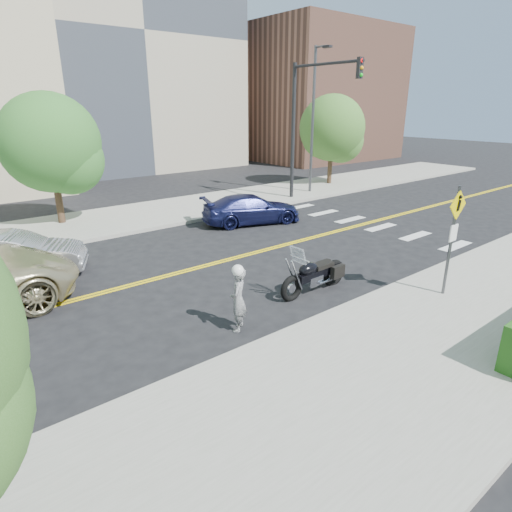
{
  "coord_description": "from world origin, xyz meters",
  "views": [
    {
      "loc": [
        -6.66,
        -11.5,
        5.1
      ],
      "look_at": [
        0.23,
        -2.94,
        1.2
      ],
      "focal_mm": 30.0,
      "sensor_mm": 36.0,
      "label": 1
    }
  ],
  "objects": [
    {
      "name": "building_right",
      "position": [
        26.0,
        20.0,
        6.0
      ],
      "size": [
        14.0,
        12.0,
        12.0
      ],
      "primitive_type": "cube",
      "color": "#8C5947",
      "rests_on": "ground_plane"
    },
    {
      "name": "ground_plane",
      "position": [
        0.0,
        0.0,
        0.0
      ],
      "size": [
        120.0,
        120.0,
        0.0
      ],
      "primitive_type": "plane",
      "color": "black",
      "rests_on": "ground"
    },
    {
      "name": "tree_far_a",
      "position": [
        -1.83,
        8.3,
        3.58
      ],
      "size": [
        4.14,
        4.14,
        5.66
      ],
      "rotation": [
        0.0,
        0.0,
        0.03
      ],
      "color": "#382619",
      "rests_on": "ground"
    },
    {
      "name": "pedestrian_sign",
      "position": [
        4.2,
        -6.31,
        1.96
      ],
      "size": [
        0.78,
        0.08,
        3.0
      ],
      "color": "#4C4C51",
      "rests_on": "sidewalk_near"
    },
    {
      "name": "sidewalk_far",
      "position": [
        0.0,
        7.5,
        0.07
      ],
      "size": [
        60.0,
        5.0,
        0.15
      ],
      "primitive_type": "cube",
      "color": "#9E9B91",
      "rests_on": "ground_plane"
    },
    {
      "name": "motorcyclist",
      "position": [
        -1.28,
        -4.15,
        0.83
      ],
      "size": [
        0.67,
        0.66,
        1.66
      ],
      "rotation": [
        0.0,
        0.0,
        3.89
      ],
      "color": "silver",
      "rests_on": "ground"
    },
    {
      "name": "lamp_post",
      "position": [
        12.0,
        6.5,
        4.15
      ],
      "size": [
        0.16,
        0.16,
        8.0
      ],
      "primitive_type": "cylinder",
      "color": "#4C4C51",
      "rests_on": "sidewalk_far"
    },
    {
      "name": "traffic_light",
      "position": [
        10.0,
        5.08,
        4.67
      ],
      "size": [
        0.28,
        4.5,
        7.0
      ],
      "color": "black",
      "rests_on": "sidewalk_far"
    },
    {
      "name": "sidewalk_near",
      "position": [
        0.0,
        -7.5,
        0.07
      ],
      "size": [
        60.0,
        5.0,
        0.15
      ],
      "primitive_type": "cube",
      "color": "#9E9B91",
      "rests_on": "ground_plane"
    },
    {
      "name": "building_mid",
      "position": [
        8.0,
        26.0,
        10.0
      ],
      "size": [
        18.0,
        14.0,
        20.0
      ],
      "primitive_type": "cube",
      "color": "#A39984",
      "rests_on": "ground_plane"
    },
    {
      "name": "parked_car_blue",
      "position": [
        5.03,
        3.34,
        0.65
      ],
      "size": [
        4.8,
        3.11,
        1.3
      ],
      "primitive_type": "imported",
      "rotation": [
        0.0,
        0.0,
        1.26
      ],
      "color": "#191D4D",
      "rests_on": "ground"
    },
    {
      "name": "tree_far_b",
      "position": [
        15.06,
        7.7,
        3.68
      ],
      "size": [
        4.18,
        4.18,
        5.78
      ],
      "rotation": [
        0.0,
        0.0,
        0.11
      ],
      "color": "#382619",
      "rests_on": "ground"
    },
    {
      "name": "parked_car_silver",
      "position": [
        -4.66,
        3.01,
        0.68
      ],
      "size": [
        4.38,
        3.04,
        1.37
      ],
      "primitive_type": "imported",
      "rotation": [
        0.0,
        0.0,
        1.14
      ],
      "color": "gray",
      "rests_on": "ground"
    },
    {
      "name": "motorcycle",
      "position": [
        1.74,
        -3.72,
        0.75
      ],
      "size": [
        2.48,
        0.81,
        1.5
      ],
      "primitive_type": null,
      "rotation": [
        0.0,
        0.0,
        0.02
      ],
      "color": "black",
      "rests_on": "ground"
    }
  ]
}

